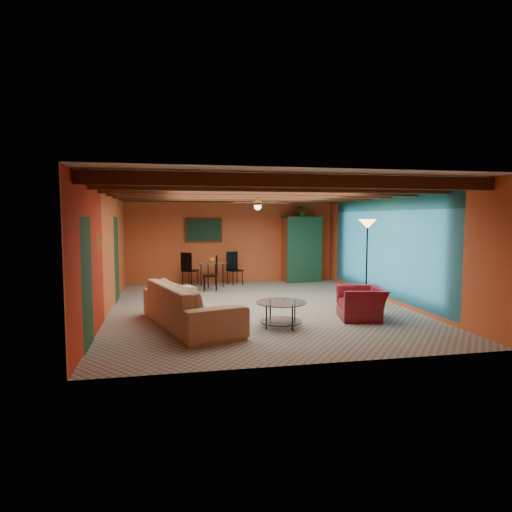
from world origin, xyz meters
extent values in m
cube|color=gray|center=(0.00, 0.00, 0.00)|extent=(6.50, 8.00, 0.01)
cube|color=silver|center=(0.00, 0.00, 2.70)|extent=(6.50, 8.00, 0.01)
cube|color=#C0552C|center=(0.00, 4.00, 1.35)|extent=(6.50, 0.02, 2.70)
cube|color=#A22312|center=(-3.25, 0.00, 1.35)|extent=(0.02, 8.00, 2.70)
cube|color=#2C7081|center=(3.25, 0.00, 1.35)|extent=(0.02, 8.00, 2.70)
imported|color=#9D8065|center=(-1.59, -1.47, 0.40)|extent=(1.84, 2.95, 0.81)
imported|color=maroon|center=(1.81, -1.57, 0.32)|extent=(1.04, 1.14, 0.64)
cube|color=brown|center=(2.20, 3.70, 1.00)|extent=(1.20, 0.70, 2.01)
cube|color=black|center=(-0.90, 3.96, 1.65)|extent=(1.05, 0.03, 0.65)
imported|color=#26661E|center=(2.20, 3.70, 2.26)|extent=(0.48, 0.43, 0.50)
imported|color=orange|center=(-0.74, 3.14, 1.09)|extent=(0.22, 0.22, 0.17)
camera|label=1|loc=(-1.98, -9.68, 2.03)|focal=30.80mm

